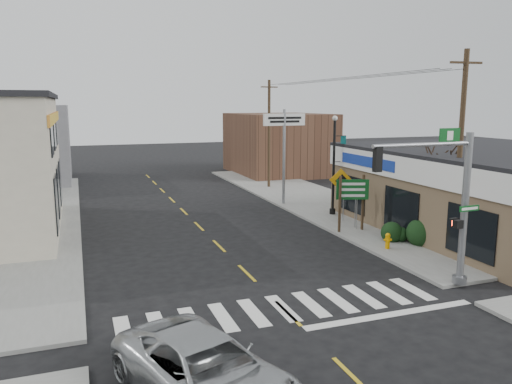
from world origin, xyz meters
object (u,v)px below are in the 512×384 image
object	(u,v)px
fire_hydrant	(388,240)
utility_pole_near	(460,150)
traffic_signal_pole	(451,194)
utility_pole_far	(269,133)
guide_sign	(352,195)
bare_tree	(442,152)
lamp_post	(335,158)
suv	(206,372)
dance_center_sign	(284,132)

from	to	relation	value
fire_hydrant	utility_pole_near	distance (m)	4.95
traffic_signal_pole	utility_pole_far	size ratio (longest dim) A/B	0.68
guide_sign	fire_hydrant	world-z (taller)	guide_sign
traffic_signal_pole	bare_tree	world-z (taller)	traffic_signal_pole
fire_hydrant	utility_pole_far	world-z (taller)	utility_pole_far
utility_pole_near	utility_pole_far	distance (m)	18.76
traffic_signal_pole	fire_hydrant	distance (m)	5.53
traffic_signal_pole	bare_tree	size ratio (longest dim) A/B	1.05
lamp_post	utility_pole_near	xyz separation A→B (m)	(1.48, -8.27, 1.11)
lamp_post	traffic_signal_pole	bearing A→B (deg)	-100.22
traffic_signal_pole	lamp_post	xyz separation A→B (m)	(1.95, 11.76, -0.01)
traffic_signal_pole	lamp_post	size ratio (longest dim) A/B	0.98
traffic_signal_pole	utility_pole_far	bearing A→B (deg)	82.37
utility_pole_far	bare_tree	bearing A→B (deg)	-90.58
utility_pole_far	fire_hydrant	bearing A→B (deg)	-100.95
suv	utility_pole_near	world-z (taller)	utility_pole_near
bare_tree	utility_pole_near	xyz separation A→B (m)	(-0.48, -1.69, 0.24)
suv	lamp_post	xyz separation A→B (m)	(11.61, 15.54, 2.72)
dance_center_sign	suv	bearing A→B (deg)	-119.76
traffic_signal_pole	bare_tree	bearing A→B (deg)	50.32
fire_hydrant	utility_pole_near	size ratio (longest dim) A/B	0.08
suv	lamp_post	size ratio (longest dim) A/B	0.92
fire_hydrant	lamp_post	size ratio (longest dim) A/B	0.12
suv	bare_tree	bearing A→B (deg)	13.88
fire_hydrant	utility_pole_far	size ratio (longest dim) A/B	0.09
suv	traffic_signal_pole	xyz separation A→B (m)	(9.66, 3.78, 2.73)
dance_center_sign	utility_pole_near	distance (m)	12.54
dance_center_sign	lamp_post	bearing A→B (deg)	-71.07
fire_hydrant	suv	bearing A→B (deg)	-141.19
lamp_post	bare_tree	distance (m)	6.92
guide_sign	dance_center_sign	xyz separation A→B (m)	(-0.44, 7.76, 2.76)
fire_hydrant	bare_tree	distance (m)	4.95
guide_sign	dance_center_sign	bearing A→B (deg)	112.39
dance_center_sign	utility_pole_far	size ratio (longest dim) A/B	0.74
guide_sign	utility_pole_far	bearing A→B (deg)	104.86
bare_tree	dance_center_sign	bearing A→B (deg)	108.37
traffic_signal_pole	utility_pole_near	world-z (taller)	utility_pole_near
suv	utility_pole_far	xyz separation A→B (m)	(11.60, 25.97, 3.58)
suv	traffic_signal_pole	distance (m)	10.72
suv	guide_sign	xyz separation A→B (m)	(10.52, 11.69, 1.25)
suv	fire_hydrant	xyz separation A→B (m)	(10.44, 8.40, -0.21)
lamp_post	fire_hydrant	bearing A→B (deg)	-100.09
traffic_signal_pole	utility_pole_near	bearing A→B (deg)	42.90
fire_hydrant	utility_pole_far	xyz separation A→B (m)	(1.16, 17.58, 3.79)
suv	fire_hydrant	distance (m)	13.40
lamp_post	utility_pole_near	distance (m)	8.48
fire_hydrant	lamp_post	xyz separation A→B (m)	(1.17, 7.15, 2.93)
fire_hydrant	utility_pole_near	world-z (taller)	utility_pole_near
suv	bare_tree	xyz separation A→B (m)	(13.57, 8.96, 3.59)
utility_pole_far	guide_sign	bearing A→B (deg)	-101.50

